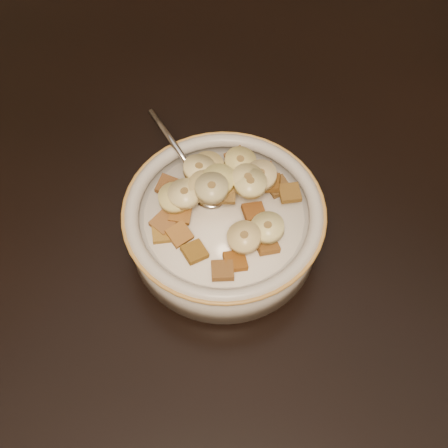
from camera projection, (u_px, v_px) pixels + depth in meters
The scene contains 41 objects.
floor at pixel (261, 404), 1.35m from camera, with size 4.00×4.50×0.10m, color #422816.
table at pixel (298, 204), 0.69m from camera, with size 1.40×0.90×0.04m, color black.
cereal_bowl at pixel (224, 228), 0.62m from camera, with size 0.19×0.19×0.05m, color beige.
milk at pixel (224, 216), 0.60m from camera, with size 0.16×0.16×0.00m, color white.
spoon at pixel (207, 192), 0.61m from camera, with size 0.03×0.05×0.01m, color #BCBDBE.
cereal_square_0 at pixel (270, 183), 0.61m from camera, with size 0.02×0.02×0.01m, color brown.
cereal_square_1 at pixel (213, 181), 0.60m from camera, with size 0.02×0.02×0.01m, color brown.
cereal_square_2 at pixel (267, 174), 0.62m from camera, with size 0.02×0.02×0.01m, color #9C5D31.
cereal_square_3 at pixel (252, 182), 0.61m from camera, with size 0.02×0.02×0.01m, color brown.
cereal_square_4 at pixel (256, 235), 0.58m from camera, with size 0.02×0.02×0.01m, color brown.
cereal_square_5 at pixel (267, 245), 0.58m from camera, with size 0.02×0.02×0.01m, color brown.
cereal_square_6 at pixel (195, 252), 0.57m from camera, with size 0.02×0.02×0.01m, color #98661F.
cereal_square_7 at pixel (202, 188), 0.60m from camera, with size 0.02×0.02×0.01m, color brown.
cereal_square_8 at pixel (182, 194), 0.61m from camera, with size 0.02×0.02×0.01m, color brown.
cereal_square_9 at pixel (217, 190), 0.59m from camera, with size 0.02×0.02×0.01m, color brown.
cereal_square_10 at pixel (168, 186), 0.61m from camera, with size 0.02×0.02×0.01m, color brown.
cereal_square_11 at pixel (237, 158), 0.63m from camera, with size 0.02×0.02×0.01m, color brown.
cereal_square_12 at pixel (209, 187), 0.60m from camera, with size 0.02×0.02×0.01m, color #986228.
cereal_square_13 at pixel (290, 193), 0.61m from camera, with size 0.02×0.02×0.01m, color brown.
cereal_square_14 at pixel (222, 270), 0.56m from camera, with size 0.02×0.02×0.01m, color #925E33.
cereal_square_15 at pixel (179, 234), 0.58m from camera, with size 0.02×0.02×0.01m, color brown.
cereal_square_16 at pixel (163, 233), 0.59m from camera, with size 0.02×0.02×0.01m, color olive.
cereal_square_17 at pixel (254, 212), 0.59m from camera, with size 0.02×0.02×0.01m, color brown.
cereal_square_18 at pixel (163, 223), 0.59m from camera, with size 0.02×0.02×0.01m, color brown.
cereal_square_19 at pixel (235, 261), 0.57m from camera, with size 0.02×0.02×0.01m, color brown.
cereal_square_20 at pixel (180, 213), 0.59m from camera, with size 0.02×0.02×0.01m, color #955725.
cereal_square_21 at pixel (278, 186), 0.61m from camera, with size 0.02×0.02×0.01m, color brown.
cereal_square_22 at pixel (225, 194), 0.59m from camera, with size 0.02×0.02×0.01m, color olive.
banana_slice_0 at pixel (205, 186), 0.59m from camera, with size 0.03×0.03×0.01m, color #E1BC6F.
banana_slice_1 at pixel (240, 162), 0.61m from camera, with size 0.03×0.03×0.01m, color #E3CB76.
banana_slice_2 at pixel (212, 188), 0.57m from camera, with size 0.03×0.03×0.01m, color #D0C889.
banana_slice_3 at pixel (175, 198), 0.59m from camera, with size 0.03×0.03×0.01m, color #EED57C.
banana_slice_4 at pixel (219, 180), 0.59m from camera, with size 0.03×0.03×0.01m, color #C8C077.
banana_slice_5 at pixel (199, 169), 0.60m from camera, with size 0.03×0.03×0.01m, color #F8DE8D.
banana_slice_6 at pixel (208, 167), 0.61m from camera, with size 0.03×0.03×0.01m, color #E2C46F.
banana_slice_7 at pixel (185, 194), 0.58m from camera, with size 0.03×0.03×0.01m, color #F8DE9C.
banana_slice_8 at pixel (250, 183), 0.58m from camera, with size 0.03×0.03×0.01m, color #FFF18C.
banana_slice_9 at pixel (244, 237), 0.56m from camera, with size 0.03×0.03×0.01m, color #E8C87B.
banana_slice_10 at pixel (261, 175), 0.60m from camera, with size 0.03×0.03×0.01m, color #CBB980.
banana_slice_11 at pixel (248, 179), 0.59m from camera, with size 0.03×0.03×0.01m, color #E7CA7E.
banana_slice_12 at pixel (268, 228), 0.57m from camera, with size 0.03×0.03×0.01m, color #DEC885.
Camera 1 is at (0.15, -0.36, 1.30)m, focal length 50.00 mm.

